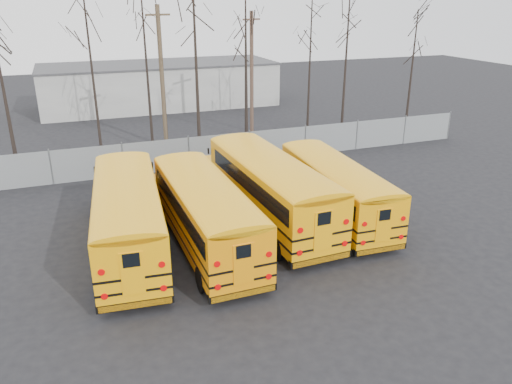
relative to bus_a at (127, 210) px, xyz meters
name	(u,v)px	position (x,y,z in m)	size (l,w,h in m)	color
ground	(258,254)	(4.91, -2.28, -1.82)	(120.00, 120.00, 0.00)	black
fence	(189,153)	(4.91, 9.72, -0.82)	(40.00, 0.04, 2.00)	gray
distant_building	(160,85)	(6.91, 29.72, 0.18)	(22.00, 8.00, 4.00)	beige
bus_a	(127,210)	(0.00, 0.00, 0.00)	(3.61, 11.29, 3.11)	black
bus_b	(204,208)	(3.07, -0.73, -0.04)	(2.61, 10.88, 3.03)	black
bus_c	(268,183)	(6.57, 0.73, 0.08)	(3.06, 11.69, 3.25)	black
bus_d	(334,184)	(9.71, 0.08, -0.15)	(2.89, 10.30, 2.85)	black
utility_pole_left	(162,78)	(4.48, 14.82, 3.11)	(1.68, 0.56, 9.60)	brown
utility_pole_right	(252,72)	(11.75, 16.94, 2.86)	(1.56, 0.69, 9.11)	brown
tree_1	(5,97)	(-5.01, 11.77, 2.94)	(0.26, 0.26, 9.52)	black
tree_2	(91,62)	(-0.12, 12.37, 4.64)	(0.26, 0.26, 12.92)	black
tree_3	(146,58)	(3.47, 14.59, 4.45)	(0.26, 0.26, 12.54)	black
tree_4	(196,59)	(6.01, 11.34, 4.67)	(0.26, 0.26, 12.98)	black
tree_5	(246,70)	(10.68, 15.23, 3.27)	(0.26, 0.26, 10.19)	black
tree_6	(310,62)	(15.91, 15.40, 3.61)	(0.26, 0.26, 10.86)	black
tree_7	(346,61)	(17.77, 13.26, 3.80)	(0.26, 0.26, 11.25)	black
tree_8	(411,75)	(22.63, 11.87, 2.79)	(0.26, 0.26, 9.22)	black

